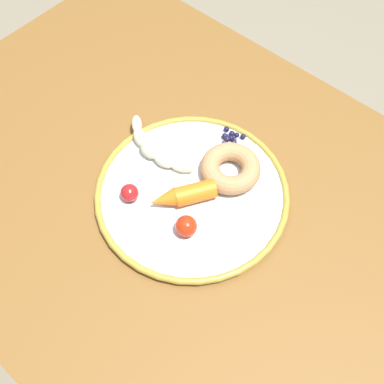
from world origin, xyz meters
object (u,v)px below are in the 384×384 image
object	(u,v)px
carrot_orange	(183,195)
tomato_near	(186,226)
tomato_mid	(130,193)
blueberry_pile	(231,137)
plate	(192,193)
banana	(153,148)
donut	(230,168)
dining_table	(204,230)

from	to	relation	value
carrot_orange	tomato_near	bearing A→B (deg)	-43.76
tomato_mid	blueberry_pile	bearing A→B (deg)	76.18
plate	blueberry_pile	size ratio (longest dim) A/B	7.63
plate	tomato_mid	distance (m)	0.11
banana	tomato_mid	world-z (taller)	tomato_mid
carrot_orange	blueberry_pile	distance (m)	0.16
carrot_orange	tomato_mid	distance (m)	0.09
banana	blueberry_pile	distance (m)	0.15
donut	tomato_mid	distance (m)	0.19
donut	dining_table	bearing A→B (deg)	-83.24
dining_table	carrot_orange	bearing A→B (deg)	-155.53
tomato_mid	tomato_near	bearing A→B (deg)	7.40
donut	tomato_near	xyz separation A→B (m)	(0.02, -0.14, 0.00)
plate	carrot_orange	size ratio (longest dim) A/B	2.92
dining_table	tomato_mid	bearing A→B (deg)	-145.82
plate	banana	world-z (taller)	banana
donut	blueberry_pile	distance (m)	0.08
banana	donut	size ratio (longest dim) A/B	1.64
dining_table	carrot_orange	xyz separation A→B (m)	(-0.04, -0.02, 0.11)
banana	dining_table	bearing A→B (deg)	-9.44
carrot_orange	plate	bearing A→B (deg)	88.50
donut	tomato_near	bearing A→B (deg)	-82.66
banana	tomato_near	bearing A→B (deg)	-28.21
plate	tomato_mid	bearing A→B (deg)	-132.74
plate	blueberry_pile	distance (m)	0.14
blueberry_pile	tomato_near	world-z (taller)	tomato_near
banana	donut	distance (m)	0.15
plate	banana	xyz separation A→B (m)	(-0.11, 0.02, 0.02)
donut	blueberry_pile	xyz separation A→B (m)	(-0.05, 0.06, -0.01)
banana	tomato_near	distance (m)	0.18
tomato_near	tomato_mid	xyz separation A→B (m)	(-0.12, -0.02, -0.00)
dining_table	banana	xyz separation A→B (m)	(-0.15, 0.02, 0.11)
plate	carrot_orange	bearing A→B (deg)	-91.50
carrot_orange	tomato_near	size ratio (longest dim) A/B	3.21
tomato_near	blueberry_pile	bearing A→B (deg)	107.76
blueberry_pile	tomato_near	size ratio (longest dim) A/B	1.23
dining_table	donut	size ratio (longest dim) A/B	11.59
blueberry_pile	donut	bearing A→B (deg)	-53.07
dining_table	banana	world-z (taller)	banana
tomato_near	plate	bearing A→B (deg)	124.16
dining_table	donut	xyz separation A→B (m)	(-0.01, 0.08, 0.11)
banana	plate	bearing A→B (deg)	-9.54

